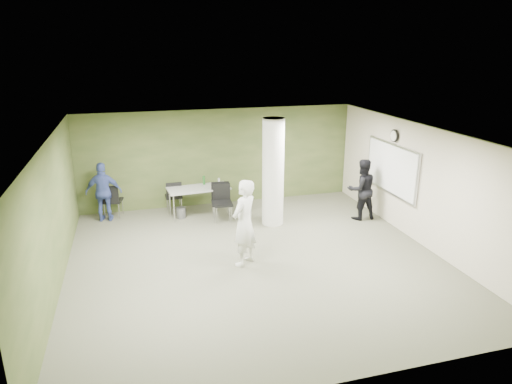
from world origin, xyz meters
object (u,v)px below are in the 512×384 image
object	(u,v)px
folding_table	(199,189)
man_black	(362,189)
man_blue	(104,192)
chair_back_left	(112,198)
woman_white	(244,223)

from	to	relation	value
folding_table	man_black	world-z (taller)	man_black
man_black	man_blue	world-z (taller)	man_black
chair_back_left	woman_white	distance (m)	4.61
chair_back_left	woman_white	world-z (taller)	woman_white
folding_table	man_black	xyz separation A→B (m)	(4.16, -1.44, 0.08)
chair_back_left	woman_white	size ratio (longest dim) A/B	0.50
woman_white	man_blue	distance (m)	4.58
folding_table	chair_back_left	world-z (taller)	folding_table
chair_back_left	woman_white	bearing A→B (deg)	141.06
woman_white	man_blue	xyz separation A→B (m)	(-2.96, 3.48, -0.15)
folding_table	chair_back_left	size ratio (longest dim) A/B	1.84
chair_back_left	man_blue	bearing A→B (deg)	56.96
woman_white	man_black	world-z (taller)	woman_white
folding_table	woman_white	distance (m)	3.26
chair_back_left	man_black	size ratio (longest dim) A/B	0.57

